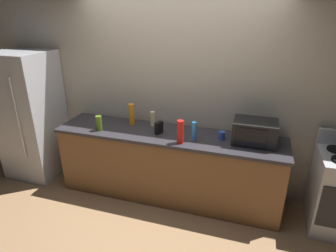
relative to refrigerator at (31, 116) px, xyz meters
The scene contains 12 objects.
ground_plane 2.27m from the refrigerator, 11.03° to the right, with size 8.00×8.00×0.00m, color #93704C.
back_wall 2.14m from the refrigerator, 11.32° to the left, with size 6.40×0.10×2.70m, color #B2A893.
counter_run 2.10m from the refrigerator, ahead, with size 2.84×0.64×0.90m.
refrigerator is the anchor object (origin of this frame).
microwave 3.06m from the refrigerator, ahead, with size 0.48×0.35×0.27m.
cordless_phone 1.94m from the refrigerator, ahead, with size 0.05×0.11×0.15m, color black.
bottle_hand_soap 1.79m from the refrigerator, ahead, with size 0.06×0.06×0.19m, color beige.
bottle_olive_oil 1.21m from the refrigerator, ahead, with size 0.08×0.08×0.19m, color #4C6B19.
bottle_dish_soap 1.52m from the refrigerator, ahead, with size 0.07×0.07×0.28m, color orange.
bottle_hot_sauce 2.27m from the refrigerator, ahead, with size 0.08×0.08×0.27m, color red.
bottle_spray_cleaner 2.40m from the refrigerator, ahead, with size 0.06×0.06×0.23m, color #338CE5.
mug_blue 2.70m from the refrigerator, ahead, with size 0.08×0.08×0.10m, color #2D4CB2.
Camera 1 is at (0.97, -2.66, 2.35)m, focal length 30.70 mm.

